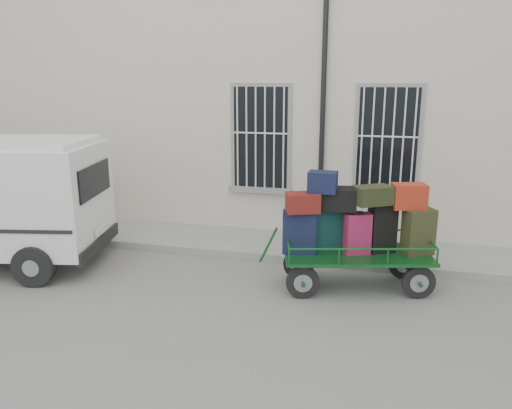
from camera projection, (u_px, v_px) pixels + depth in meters
name	position (u px, v px, depth m)	size (l,w,h in m)	color
ground	(242.00, 288.00, 8.62)	(80.00, 80.00, 0.00)	slate
building	(299.00, 99.00, 13.05)	(24.00, 5.15, 6.00)	beige
sidewalk	(270.00, 244.00, 10.67)	(24.00, 1.70, 0.15)	gray
luggage_cart	(356.00, 229.00, 8.40)	(2.95, 1.69, 2.04)	black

